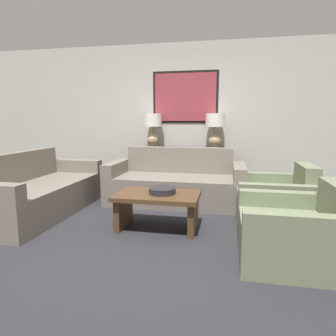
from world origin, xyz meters
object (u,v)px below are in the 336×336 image
Objects in this scene: couch_by_side at (37,193)px; coffee_table at (158,204)px; decorative_bowl at (162,191)px; armchair_near_camera at (295,234)px; console_table at (183,170)px; armchair_near_back_wall at (277,201)px; couch_by_back_wall at (176,184)px; table_lamp_left at (153,126)px; table_lamp_right at (215,127)px.

coffee_table is at bearing -8.14° from couch_by_side.
decorative_bowl is 0.35× the size of armchair_near_camera.
console_table is 2.84m from armchair_near_camera.
decorative_bowl is (0.04, -1.88, 0.06)m from console_table.
armchair_near_back_wall is (1.42, -1.33, -0.14)m from console_table.
couch_by_side reaches higher than armchair_near_camera.
decorative_bowl is (0.04, -1.20, 0.18)m from couch_by_back_wall.
armchair_near_camera is (3.21, -0.81, -0.03)m from couch_by_side.
console_table is 1.62× the size of coffee_table.
armchair_near_back_wall is (1.97, -1.33, -0.92)m from table_lamp_left.
table_lamp_left is at bearing 180.00° from table_lamp_right.
armchair_near_back_wall and armchair_near_camera have the same top height.
table_lamp_left is at bearing 52.85° from couch_by_side.
armchair_near_camera is (1.37, -0.57, -0.20)m from decorative_bowl.
armchair_near_back_wall is at bearing 5.44° from couch_by_side.
coffee_table is 1.07× the size of armchair_near_camera.
couch_by_side is at bearing 171.86° from coffee_table.
armchair_near_back_wall is at bearing -57.00° from table_lamp_right.
coffee_table is at bearing -168.38° from decorative_bowl.
table_lamp_left is 1.10m from table_lamp_right.
table_lamp_left reaches higher than decorative_bowl.
couch_by_back_wall is 1.21m from decorative_bowl.
table_lamp_left is 1.87× the size of decorative_bowl.
table_lamp_left reaches higher than couch_by_side.
armchair_near_back_wall is at bearing -24.56° from couch_by_back_wall.
table_lamp_right reaches higher than couch_by_side.
table_lamp_right is at bearing 0.00° from table_lamp_left.
decorative_bowl is 1.49m from armchair_near_back_wall.
couch_by_side reaches higher than decorative_bowl.
couch_by_side is 1.80m from coffee_table.
couch_by_back_wall reaches higher than armchair_near_back_wall.
table_lamp_left is at bearing 145.92° from armchair_near_back_wall.
couch_by_back_wall is 2.14× the size of coffee_table.
couch_by_side is at bearing -152.00° from couch_by_back_wall.
console_table is 1.95m from armchair_near_back_wall.
decorative_bowl is (-0.51, -1.88, -0.72)m from table_lamp_right.
coffee_table is (-0.56, -1.89, -0.88)m from table_lamp_right.
table_lamp_right is at bearing 51.11° from couch_by_back_wall.
table_lamp_right is at bearing 123.00° from armchair_near_back_wall.
couch_by_back_wall is 2.29× the size of armchair_near_back_wall.
armchair_near_back_wall is at bearing -43.23° from console_table.
table_lamp_right reaches higher than console_table.
console_table is 1.89m from coffee_table.
couch_by_back_wall is at bearing -90.00° from console_table.
table_lamp_left is at bearing 180.00° from console_table.
couch_by_back_wall is at bearing 92.09° from decorative_bowl.
armchair_near_back_wall is (1.42, -0.65, -0.03)m from couch_by_back_wall.
table_lamp_right is 2.16m from coffee_table.
couch_by_side is (-1.79, -0.95, 0.00)m from couch_by_back_wall.
armchair_near_back_wall reaches higher than decorative_bowl.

